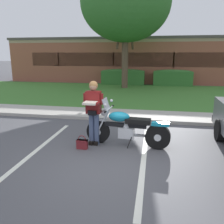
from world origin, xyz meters
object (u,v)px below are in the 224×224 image
hedge_left (123,77)px  hedge_center_left (173,77)px  shade_tree (126,3)px  brick_building (170,59)px  motorcycle (130,128)px  handbag (82,143)px  rider_person (93,108)px

hedge_left → hedge_center_left: 3.77m
shade_tree → hedge_center_left: bearing=30.2°
hedge_left → brick_building: bearing=58.2°
shade_tree → brick_building: 9.58m
motorcycle → hedge_left: motorcycle is taller
handbag → shade_tree: bearing=92.1°
handbag → hedge_left: size_ratio=0.11×
shade_tree → hedge_left: shade_tree is taller
shade_tree → handbag: bearing=-87.9°
handbag → shade_tree: shade_tree is taller
handbag → hedge_center_left: hedge_center_left is taller
rider_person → hedge_left: 12.70m
rider_person → hedge_left: rider_person is taller
shade_tree → brick_building: (3.42, 8.13, -3.73)m
shade_tree → motorcycle: bearing=-81.5°
motorcycle → brick_building: 18.90m
hedge_left → hedge_center_left: size_ratio=1.16×
handbag → hedge_left: 13.06m
rider_person → handbag: rider_person is taller
rider_person → hedge_center_left: bearing=77.8°
shade_tree → hedge_center_left: size_ratio=2.84×
rider_person → brick_building: bearing=81.6°
motorcycle → brick_building: size_ratio=0.08×
motorcycle → hedge_center_left: size_ratio=0.79×
motorcycle → brick_building: bearing=84.4°
rider_person → hedge_center_left: size_ratio=0.60×
rider_person → shade_tree: bearing=93.4°
rider_person → hedge_left: bearing=94.6°
hedge_left → brick_building: 7.36m
rider_person → brick_building: (2.79, 18.83, 0.85)m
handbag → shade_tree: 12.34m
motorcycle → rider_person: size_ratio=1.32×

